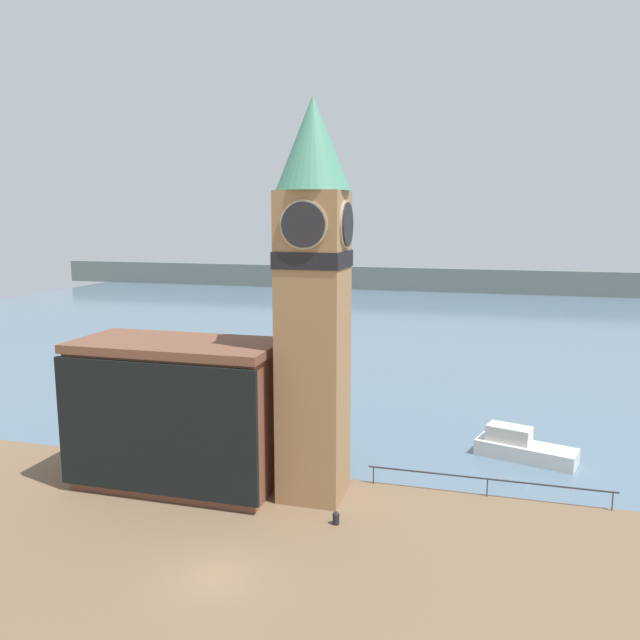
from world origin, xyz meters
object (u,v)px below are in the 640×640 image
clock_tower (313,292)px  pier_building (177,413)px  mooring_bollard_near (336,518)px  boat_near (522,447)px

clock_tower → pier_building: clock_tower is taller
clock_tower → mooring_bollard_near: 11.91m
pier_building → boat_near: pier_building is taller
boat_near → pier_building: bearing=-137.6°
boat_near → clock_tower: bearing=-125.9°
pier_building → mooring_bollard_near: 11.27m
clock_tower → pier_building: size_ratio=1.82×
clock_tower → mooring_bollard_near: bearing=-56.1°
mooring_bollard_near → pier_building: bearing=166.3°
clock_tower → mooring_bollard_near: size_ratio=31.91×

